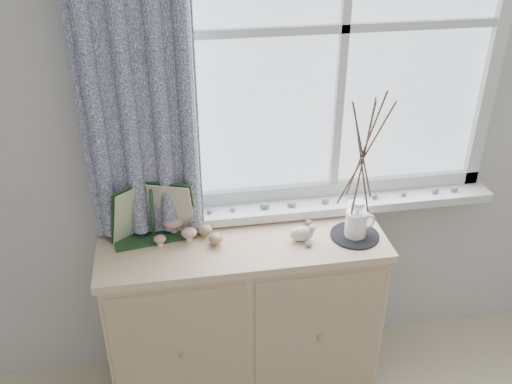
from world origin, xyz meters
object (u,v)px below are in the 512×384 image
(botanical_book, at_px, (152,215))
(twig_pitcher, at_px, (363,152))
(sideboard, at_px, (244,316))
(toadstool_cluster, at_px, (175,226))

(botanical_book, height_order, twig_pitcher, twig_pitcher)
(sideboard, xyz_separation_m, twig_pitcher, (0.47, -0.06, 0.82))
(botanical_book, bearing_deg, sideboard, -14.83)
(botanical_book, distance_m, toadstool_cluster, 0.12)
(sideboard, bearing_deg, twig_pitcher, -6.69)
(toadstool_cluster, bearing_deg, sideboard, -13.89)
(toadstool_cluster, bearing_deg, twig_pitcher, -9.36)
(toadstool_cluster, bearing_deg, botanical_book, -160.67)
(twig_pitcher, bearing_deg, botanical_book, 168.29)
(sideboard, height_order, twig_pitcher, twig_pitcher)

